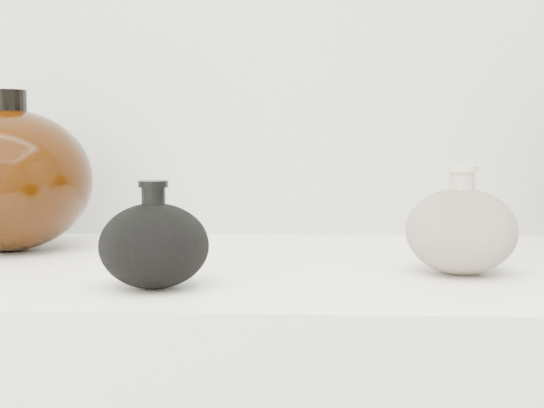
{
  "coord_description": "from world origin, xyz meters",
  "views": [
    {
      "loc": [
        0.05,
        0.08,
        1.05
      ],
      "look_at": [
        0.02,
        0.92,
        0.97
      ],
      "focal_mm": 50.0,
      "sensor_mm": 36.0,
      "label": 1
    }
  ],
  "objects": [
    {
      "name": "black_gourd_vase",
      "position": [
        -0.09,
        0.8,
        0.94
      ],
      "size": [
        0.11,
        0.11,
        0.11
      ],
      "color": "black",
      "rests_on": "display_counter"
    },
    {
      "name": "cream_gourd_vase",
      "position": [
        0.22,
        0.89,
        0.95
      ],
      "size": [
        0.14,
        0.14,
        0.12
      ],
      "color": "beige",
      "rests_on": "display_counter"
    },
    {
      "name": "left_round_pot",
      "position": [
        -0.33,
        1.03,
        0.99
      ],
      "size": [
        0.27,
        0.27,
        0.21
      ],
      "color": "black",
      "rests_on": "display_counter"
    }
  ]
}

